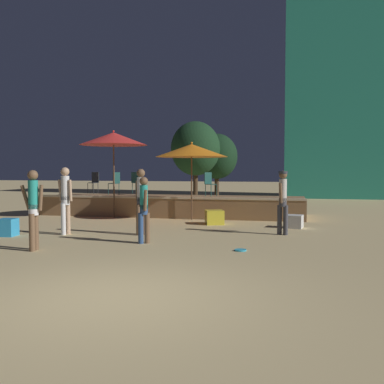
{
  "coord_description": "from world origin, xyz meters",
  "views": [
    {
      "loc": [
        2.41,
        -5.61,
        1.81
      ],
      "look_at": [
        0.0,
        5.0,
        1.25
      ],
      "focal_mm": 40.0,
      "sensor_mm": 36.0,
      "label": 1
    }
  ],
  "objects_px": {
    "person_0": "(144,208)",
    "bistro_chair_0": "(209,182)",
    "cube_seat_2": "(294,221)",
    "background_tree_1": "(195,149)",
    "person_1": "(33,206)",
    "person_4": "(65,197)",
    "person_3": "(141,198)",
    "person_2": "(283,198)",
    "background_tree_0": "(217,157)",
    "frisbee_disc": "(240,250)",
    "bistro_chair_1": "(115,181)",
    "bistro_chair_2": "(136,181)",
    "patio_umbrella_1": "(192,151)",
    "bistro_chair_3": "(94,180)",
    "patio_umbrella_0": "(114,139)",
    "cube_seat_1": "(214,217)",
    "cube_seat_0": "(8,227)"
  },
  "relations": [
    {
      "from": "person_0",
      "to": "bistro_chair_0",
      "type": "bearing_deg",
      "value": 52.79
    },
    {
      "from": "cube_seat_2",
      "to": "background_tree_1",
      "type": "distance_m",
      "value": 12.74
    },
    {
      "from": "person_1",
      "to": "person_4",
      "type": "bearing_deg",
      "value": -174.8
    },
    {
      "from": "person_3",
      "to": "person_0",
      "type": "bearing_deg",
      "value": 56.91
    },
    {
      "from": "person_2",
      "to": "background_tree_0",
      "type": "xyz_separation_m",
      "value": [
        -4.32,
        14.76,
        1.64
      ]
    },
    {
      "from": "frisbee_disc",
      "to": "cube_seat_2",
      "type": "bearing_deg",
      "value": 73.76
    },
    {
      "from": "person_4",
      "to": "bistro_chair_1",
      "type": "xyz_separation_m",
      "value": [
        -0.69,
        5.13,
        0.31
      ]
    },
    {
      "from": "bistro_chair_2",
      "to": "person_2",
      "type": "bearing_deg",
      "value": 148.44
    },
    {
      "from": "bistro_chair_1",
      "to": "patio_umbrella_1",
      "type": "bearing_deg",
      "value": 98.79
    },
    {
      "from": "patio_umbrella_1",
      "to": "bistro_chair_3",
      "type": "bearing_deg",
      "value": 160.35
    },
    {
      "from": "patio_umbrella_1",
      "to": "background_tree_1",
      "type": "height_order",
      "value": "background_tree_1"
    },
    {
      "from": "patio_umbrella_0",
      "to": "background_tree_0",
      "type": "height_order",
      "value": "background_tree_0"
    },
    {
      "from": "bistro_chair_0",
      "to": "bistro_chair_3",
      "type": "bearing_deg",
      "value": 117.24
    },
    {
      "from": "bistro_chair_1",
      "to": "background_tree_0",
      "type": "bearing_deg",
      "value": -168.14
    },
    {
      "from": "person_4",
      "to": "bistro_chair_0",
      "type": "xyz_separation_m",
      "value": [
        3.14,
        5.12,
        0.31
      ]
    },
    {
      "from": "cube_seat_1",
      "to": "bistro_chair_0",
      "type": "bearing_deg",
      "value": 105.18
    },
    {
      "from": "patio_umbrella_1",
      "to": "cube_seat_1",
      "type": "height_order",
      "value": "patio_umbrella_1"
    },
    {
      "from": "bistro_chair_0",
      "to": "bistro_chair_3",
      "type": "xyz_separation_m",
      "value": [
        -5.1,
        0.77,
        0.0
      ]
    },
    {
      "from": "person_0",
      "to": "bistro_chair_3",
      "type": "height_order",
      "value": "bistro_chair_3"
    },
    {
      "from": "patio_umbrella_1",
      "to": "frisbee_disc",
      "type": "relative_size",
      "value": 10.58
    },
    {
      "from": "patio_umbrella_0",
      "to": "person_2",
      "type": "relative_size",
      "value": 1.84
    },
    {
      "from": "bistro_chair_3",
      "to": "person_3",
      "type": "bearing_deg",
      "value": -41.6
    },
    {
      "from": "patio_umbrella_0",
      "to": "bistro_chair_1",
      "type": "distance_m",
      "value": 1.88
    },
    {
      "from": "patio_umbrella_0",
      "to": "patio_umbrella_1",
      "type": "height_order",
      "value": "patio_umbrella_0"
    },
    {
      "from": "cube_seat_2",
      "to": "person_1",
      "type": "xyz_separation_m",
      "value": [
        -5.74,
        -5.15,
        0.8
      ]
    },
    {
      "from": "patio_umbrella_1",
      "to": "person_0",
      "type": "xyz_separation_m",
      "value": [
        -0.03,
        -5.13,
        -1.63
      ]
    },
    {
      "from": "bistro_chair_1",
      "to": "bistro_chair_2",
      "type": "distance_m",
      "value": 1.2
    },
    {
      "from": "person_3",
      "to": "bistro_chair_0",
      "type": "xyz_separation_m",
      "value": [
        1.06,
        4.71,
        0.34
      ]
    },
    {
      "from": "cube_seat_2",
      "to": "person_4",
      "type": "relative_size",
      "value": 0.31
    },
    {
      "from": "person_2",
      "to": "bistro_chair_2",
      "type": "bearing_deg",
      "value": 159.45
    },
    {
      "from": "patio_umbrella_1",
      "to": "bistro_chair_2",
      "type": "bearing_deg",
      "value": 145.24
    },
    {
      "from": "cube_seat_1",
      "to": "bistro_chair_3",
      "type": "height_order",
      "value": "bistro_chair_3"
    },
    {
      "from": "bistro_chair_2",
      "to": "cube_seat_0",
      "type": "bearing_deg",
      "value": 87.22
    },
    {
      "from": "frisbee_disc",
      "to": "person_3",
      "type": "bearing_deg",
      "value": 149.42
    },
    {
      "from": "person_2",
      "to": "background_tree_1",
      "type": "bearing_deg",
      "value": 130.81
    },
    {
      "from": "background_tree_0",
      "to": "patio_umbrella_0",
      "type": "bearing_deg",
      "value": -99.34
    },
    {
      "from": "person_3",
      "to": "frisbee_disc",
      "type": "distance_m",
      "value": 3.59
    },
    {
      "from": "person_3",
      "to": "frisbee_disc",
      "type": "height_order",
      "value": "person_3"
    },
    {
      "from": "background_tree_1",
      "to": "patio_umbrella_0",
      "type": "bearing_deg",
      "value": -96.04
    },
    {
      "from": "cube_seat_2",
      "to": "background_tree_0",
      "type": "relative_size",
      "value": 0.14
    },
    {
      "from": "cube_seat_0",
      "to": "background_tree_0",
      "type": "xyz_separation_m",
      "value": [
        3.01,
        16.67,
        2.42
      ]
    },
    {
      "from": "person_4",
      "to": "background_tree_1",
      "type": "relative_size",
      "value": 0.4
    },
    {
      "from": "patio_umbrella_1",
      "to": "person_3",
      "type": "relative_size",
      "value": 1.53
    },
    {
      "from": "person_3",
      "to": "bistro_chair_1",
      "type": "distance_m",
      "value": 5.48
    },
    {
      "from": "person_0",
      "to": "bistro_chair_1",
      "type": "relative_size",
      "value": 1.82
    },
    {
      "from": "cube_seat_2",
      "to": "person_3",
      "type": "xyz_separation_m",
      "value": [
        -4.18,
        -2.42,
        0.82
      ]
    },
    {
      "from": "cube_seat_1",
      "to": "background_tree_0",
      "type": "bearing_deg",
      "value": 99.15
    },
    {
      "from": "frisbee_disc",
      "to": "background_tree_1",
      "type": "xyz_separation_m",
      "value": [
        -4.37,
        15.26,
        3.04
      ]
    },
    {
      "from": "cube_seat_2",
      "to": "person_4",
      "type": "distance_m",
      "value": 6.92
    },
    {
      "from": "patio_umbrella_1",
      "to": "person_2",
      "type": "xyz_separation_m",
      "value": [
        3.27,
        -2.94,
        -1.49
      ]
    }
  ]
}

